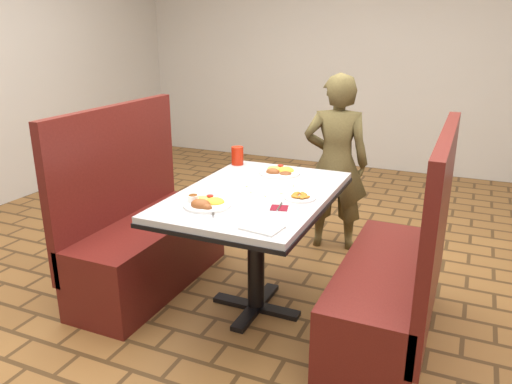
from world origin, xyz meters
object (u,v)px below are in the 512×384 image
(near_dinner_plate, at_px, (206,201))
(diner_person, at_px, (336,163))
(dining_table, at_px, (256,208))
(booth_bench_left, at_px, (144,238))
(far_dinner_plate, at_px, (280,170))
(plantain_plate, at_px, (300,197))
(red_tumbler, at_px, (237,156))
(booth_bench_right, at_px, (394,287))

(near_dinner_plate, bearing_deg, diner_person, 77.53)
(diner_person, bearing_deg, dining_table, 69.29)
(booth_bench_left, height_order, diner_person, diner_person)
(dining_table, bearing_deg, diner_person, 81.23)
(far_dinner_plate, xyz_separation_m, plantain_plate, (0.27, -0.41, -0.01))
(plantain_plate, bearing_deg, diner_person, 94.91)
(diner_person, xyz_separation_m, red_tumbler, (-0.52, -0.60, 0.15))
(booth_bench_left, relative_size, plantain_plate, 6.97)
(dining_table, height_order, red_tumbler, red_tumbler)
(dining_table, relative_size, far_dinner_plate, 4.68)
(plantain_plate, height_order, red_tumbler, red_tumbler)
(dining_table, distance_m, red_tumbler, 0.62)
(booth_bench_left, height_order, booth_bench_right, same)
(diner_person, distance_m, plantain_plate, 1.11)
(booth_bench_left, relative_size, booth_bench_right, 1.00)
(booth_bench_left, relative_size, far_dinner_plate, 4.64)
(booth_bench_right, bearing_deg, near_dinner_plate, -161.43)
(booth_bench_left, distance_m, plantain_plate, 1.15)
(booth_bench_left, distance_m, far_dinner_plate, 0.99)
(booth_bench_right, xyz_separation_m, diner_person, (-0.63, 1.09, 0.34))
(dining_table, bearing_deg, booth_bench_left, 180.00)
(diner_person, relative_size, plantain_plate, 7.73)
(dining_table, bearing_deg, near_dinner_plate, -114.36)
(booth_bench_right, bearing_deg, booth_bench_left, 180.00)
(far_dinner_plate, bearing_deg, near_dinner_plate, -100.47)
(near_dinner_plate, bearing_deg, far_dinner_plate, 79.53)
(near_dinner_plate, height_order, plantain_plate, near_dinner_plate)
(dining_table, xyz_separation_m, plantain_plate, (0.26, -0.01, 0.11))
(near_dinner_plate, xyz_separation_m, far_dinner_plate, (0.13, 0.72, -0.00))
(plantain_plate, relative_size, red_tumbler, 1.42)
(dining_table, distance_m, booth_bench_right, 0.86)
(dining_table, xyz_separation_m, far_dinner_plate, (-0.01, 0.40, 0.12))
(dining_table, bearing_deg, booth_bench_right, 0.00)
(booth_bench_left, bearing_deg, plantain_plate, -0.47)
(red_tumbler, bearing_deg, far_dinner_plate, -14.77)
(booth_bench_right, height_order, red_tumbler, booth_bench_right)
(booth_bench_left, distance_m, booth_bench_right, 1.60)
(diner_person, bearing_deg, far_dinner_plate, 63.56)
(booth_bench_right, distance_m, plantain_plate, 0.69)
(near_dinner_plate, bearing_deg, red_tumbler, 104.53)
(booth_bench_left, height_order, red_tumbler, booth_bench_left)
(booth_bench_left, relative_size, red_tumbler, 9.90)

